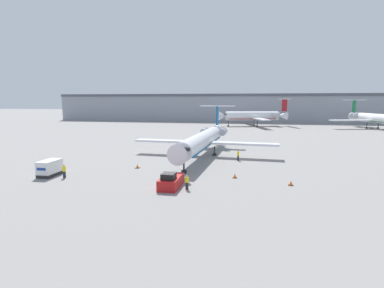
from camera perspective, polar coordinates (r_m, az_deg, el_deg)
name	(u,v)px	position (r m, az deg, el deg)	size (l,w,h in m)	color
ground_plane	(169,187)	(36.85, -4.32, -8.18)	(600.00, 600.00, 0.00)	gray
terminal_building	(231,108)	(154.41, 7.45, 6.89)	(180.00, 16.80, 13.74)	#8C939E
airplane_main	(204,139)	(56.29, 2.27, 0.92)	(27.55, 33.54, 9.26)	silver
pushback_tug	(171,181)	(36.58, -4.05, -7.07)	(2.20, 4.85, 1.99)	#B21919
luggage_cart	(50,168)	(46.34, -25.47, -4.15)	(1.88, 3.53, 2.20)	#232326
worker_near_tug	(187,182)	(35.57, -0.97, -7.24)	(0.40, 0.24, 1.75)	#232838
worker_by_wing	(238,155)	(52.95, 8.78, -2.14)	(0.40, 0.25, 1.80)	#232838
worker_on_apron	(64,171)	(44.33, -23.18, -4.71)	(0.40, 0.26, 1.85)	#232838
traffic_cone_left	(137,166)	(47.44, -10.35, -4.19)	(0.68, 0.68, 0.62)	black
traffic_cone_right	(235,176)	(41.29, 8.16, -6.02)	(0.60, 0.60, 0.62)	black
traffic_cone_mid	(291,183)	(39.34, 18.31, -7.10)	(0.61, 0.61, 0.59)	black
airplane_parked_far_left	(254,116)	(126.27, 11.72, 5.28)	(28.90, 31.05, 11.14)	white
airplane_parked_far_right	(375,118)	(130.39, 31.44, 4.22)	(32.75, 30.76, 10.77)	white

